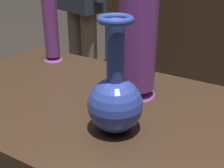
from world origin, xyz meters
TOP-DOWN VIEW (x-y plane):
  - vase_centerpiece at (0.08, -0.10)m, footprint 0.14×0.14m
  - vase_tall_behind at (-0.41, 0.22)m, footprint 0.08×0.08m
  - vase_left_accent at (0.03, 0.11)m, footprint 0.12×0.12m

SIDE VIEW (x-z plane):
  - vase_centerpiece at x=0.08m, z-range 0.74..1.04m
  - vase_tall_behind at x=-0.41m, z-range 0.79..1.06m
  - vase_left_accent at x=0.03m, z-range 0.80..1.17m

